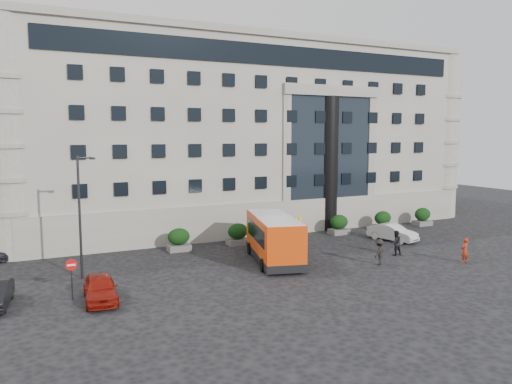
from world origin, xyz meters
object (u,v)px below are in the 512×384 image
at_px(bus_stop_sign, 298,226).
at_px(parked_car_a, 100,288).
at_px(hedge_d, 339,224).
at_px(no_entry_sign, 71,271).
at_px(pedestrian_a, 465,251).
at_px(hedge_c, 291,229).
at_px(hedge_e, 383,220).
at_px(white_taxi, 392,233).
at_px(pedestrian_b, 396,243).
at_px(pedestrian_c, 379,252).
at_px(minibus, 274,237).
at_px(hedge_a, 179,240).
at_px(hedge_f, 422,217).
at_px(red_truck, 64,227).
at_px(street_lamp, 81,212).
at_px(hedge_b, 238,234).

xyz_separation_m(bus_stop_sign, parked_car_a, (-17.11, -7.09, -0.99)).
relative_size(hedge_d, bus_stop_sign, 0.73).
xyz_separation_m(no_entry_sign, pedestrian_a, (26.61, -3.96, -0.73)).
xyz_separation_m(hedge_d, no_entry_sign, (-24.60, -8.84, 0.72)).
distance_m(hedge_c, hedge_e, 10.40).
bearing_deg(white_taxi, parked_car_a, 174.75).
height_order(pedestrian_b, pedestrian_c, pedestrian_b).
bearing_deg(minibus, hedge_a, 145.44).
distance_m(no_entry_sign, pedestrian_c, 20.74).
bearing_deg(pedestrian_a, pedestrian_b, -65.01).
bearing_deg(hedge_e, pedestrian_a, -103.99).
bearing_deg(white_taxi, hedge_f, 12.60).
distance_m(hedge_c, red_truck, 19.48).
xyz_separation_m(hedge_f, bus_stop_sign, (-16.50, -2.80, 0.80)).
bearing_deg(pedestrian_a, hedge_e, -114.42).
xyz_separation_m(street_lamp, pedestrian_c, (19.60, -5.70, -3.43)).
xyz_separation_m(hedge_b, pedestrian_a, (12.41, -12.80, -0.01)).
distance_m(white_taxi, pedestrian_b, 5.45).
xyz_separation_m(minibus, pedestrian_a, (12.28, -6.50, -0.92)).
distance_m(no_entry_sign, red_truck, 15.01).
height_order(hedge_f, red_truck, red_truck).
bearing_deg(street_lamp, white_taxi, 0.68).
height_order(street_lamp, pedestrian_a, street_lamp).
height_order(hedge_b, street_lamp, street_lamp).
relative_size(hedge_c, hedge_f, 1.00).
distance_m(white_taxi, pedestrian_a, 8.33).
height_order(bus_stop_sign, pedestrian_b, bus_stop_sign).
relative_size(hedge_c, pedestrian_c, 0.98).
relative_size(red_truck, pedestrian_b, 3.16).
distance_m(hedge_e, minibus, 16.73).
distance_m(hedge_f, pedestrian_b, 14.27).
bearing_deg(parked_car_a, hedge_f, 21.24).
distance_m(street_lamp, red_truck, 11.29).
xyz_separation_m(hedge_b, hedge_d, (10.40, 0.00, 0.00)).
bearing_deg(hedge_e, parked_car_a, -160.81).
distance_m(red_truck, white_taxi, 28.29).
distance_m(minibus, parked_car_a, 13.48).
relative_size(hedge_a, hedge_c, 1.00).
bearing_deg(hedge_b, parked_car_a, -142.34).
distance_m(hedge_e, pedestrian_b, 10.64).
bearing_deg(hedge_e, hedge_a, 180.00).
distance_m(hedge_c, minibus, 8.14).
xyz_separation_m(hedge_d, pedestrian_a, (2.01, -12.80, -0.01)).
relative_size(hedge_a, no_entry_sign, 0.79).
bearing_deg(minibus, red_truck, 152.34).
distance_m(hedge_a, pedestrian_a, 21.77).
relative_size(street_lamp, no_entry_sign, 3.45).
xyz_separation_m(hedge_c, red_truck, (-18.47, 6.14, 0.67)).
bearing_deg(hedge_c, bus_stop_sign, -107.82).
bearing_deg(parked_car_a, bus_stop_sign, 27.35).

